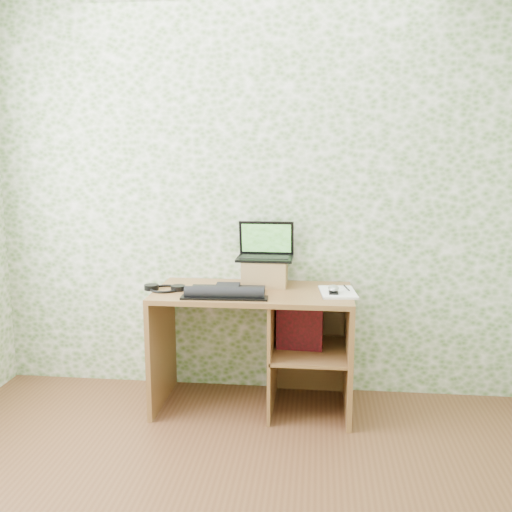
# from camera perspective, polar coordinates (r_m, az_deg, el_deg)

# --- Properties ---
(wall_back) EXTENTS (3.50, 0.00, 3.50)m
(wall_back) POSITION_cam_1_polar(r_m,az_deg,el_deg) (3.70, 0.26, 6.00)
(wall_back) COLOR white
(wall_back) RESTS_ON ground
(desk) EXTENTS (1.20, 0.60, 0.75)m
(desk) POSITION_cam_1_polar(r_m,az_deg,el_deg) (3.58, 1.03, -7.57)
(desk) COLOR brown
(desk) RESTS_ON floor
(riser) EXTENTS (0.28, 0.23, 0.17)m
(riser) POSITION_cam_1_polar(r_m,az_deg,el_deg) (3.60, 0.90, -1.66)
(riser) COLOR olive
(riser) RESTS_ON desk
(laptop) EXTENTS (0.35, 0.25, 0.23)m
(laptop) POSITION_cam_1_polar(r_m,az_deg,el_deg) (3.61, 0.96, 0.61)
(laptop) COLOR black
(laptop) RESTS_ON riser
(keyboard) EXTENTS (0.51, 0.27, 0.07)m
(keyboard) POSITION_cam_1_polar(r_m,az_deg,el_deg) (3.36, -3.00, -3.59)
(keyboard) COLOR black
(keyboard) RESTS_ON desk
(headphones) EXTENTS (0.26, 0.19, 0.03)m
(headphones) POSITION_cam_1_polar(r_m,az_deg,el_deg) (3.53, -9.11, -3.20)
(headphones) COLOR black
(headphones) RESTS_ON desk
(notepad) EXTENTS (0.23, 0.31, 0.01)m
(notepad) POSITION_cam_1_polar(r_m,az_deg,el_deg) (3.44, 8.18, -3.61)
(notepad) COLOR white
(notepad) RESTS_ON desk
(mouse) EXTENTS (0.07, 0.10, 0.03)m
(mouse) POSITION_cam_1_polar(r_m,az_deg,el_deg) (3.39, 7.76, -3.39)
(mouse) COLOR #B7B7BA
(mouse) RESTS_ON notepad
(pen) EXTENTS (0.03, 0.14, 0.01)m
(pen) POSITION_cam_1_polar(r_m,az_deg,el_deg) (3.52, 9.04, -3.16)
(pen) COLOR black
(pen) RESTS_ON notepad
(red_box) EXTENTS (0.28, 0.10, 0.34)m
(red_box) POSITION_cam_1_polar(r_m,az_deg,el_deg) (3.51, 4.40, -6.63)
(red_box) COLOR maroon
(red_box) RESTS_ON desk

